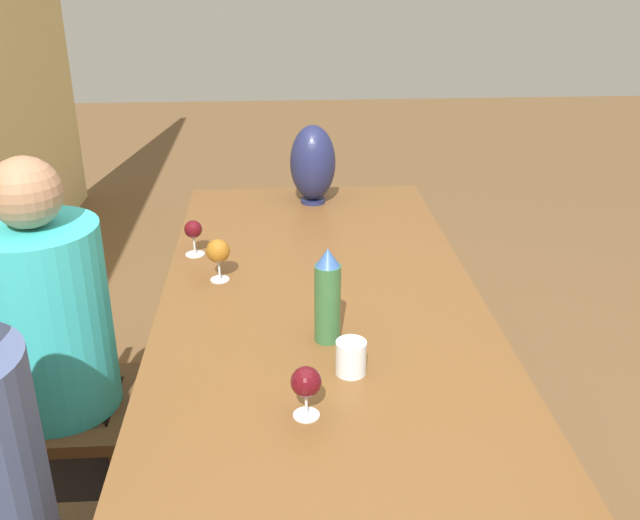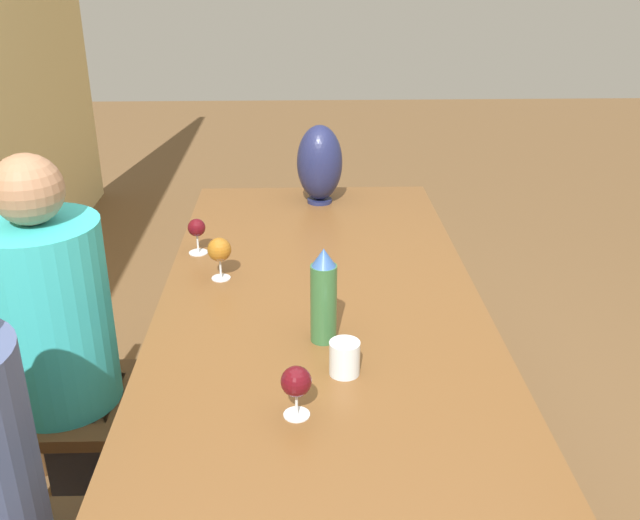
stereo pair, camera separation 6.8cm
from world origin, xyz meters
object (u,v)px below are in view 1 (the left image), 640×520
vase (313,163)px  wine_glass_1 (218,252)px  water_bottle (328,297)px  wine_glass_4 (193,231)px  person_far (58,346)px  chair_far (35,390)px  wine_glass_2 (306,383)px  water_tumbler (351,357)px

vase → wine_glass_1: vase is taller
water_bottle → vase: 1.13m
wine_glass_4 → person_far: person_far is taller
person_far → chair_far: bearing=90.0°
water_bottle → chair_far: (0.20, 0.89, -0.39)m
vase → wine_glass_2: (-1.47, 0.10, -0.08)m
water_tumbler → person_far: bearing=66.4°
wine_glass_2 → wine_glass_4: (0.95, 0.34, 0.00)m
water_bottle → wine_glass_4: bearing=34.5°
chair_far → vase: bearing=-44.4°
wine_glass_2 → water_bottle: bearing=-12.5°
chair_far → wine_glass_4: bearing=-48.8°
vase → chair_far: bearing=135.6°
water_tumbler → vase: size_ratio=0.27×
wine_glass_4 → water_bottle: bearing=-145.5°
water_bottle → person_far: person_far is taller
water_tumbler → wine_glass_1: (0.57, 0.36, 0.05)m
wine_glass_2 → person_far: 0.92m
chair_far → person_far: person_far is taller
vase → person_far: bearing=138.6°
water_bottle → water_tumbler: water_bottle is taller
water_bottle → chair_far: size_ratio=0.28×
vase → person_far: 1.27m
wine_glass_2 → person_far: (0.54, 0.72, -0.20)m
wine_glass_2 → vase: bearing=-3.8°
water_tumbler → person_far: 0.93m
water_tumbler → vase: vase is taller
vase → person_far: size_ratio=0.26×
vase → wine_glass_4: 0.69m
water_tumbler → wine_glass_1: 0.67m
chair_far → wine_glass_1: bearing=-70.7°
wine_glass_1 → vase: bearing=-25.1°
wine_glass_1 → chair_far: 0.70m
wine_glass_1 → chair_far: chair_far is taller
wine_glass_1 → wine_glass_4: 0.23m
wine_glass_4 → chair_far: bearing=131.2°
water_bottle → wine_glass_2: 0.35m
vase → wine_glass_4: bearing=139.7°
wine_glass_4 → water_tumbler: bearing=-149.2°
vase → wine_glass_1: bearing=154.9°
wine_glass_2 → water_tumbler: bearing=-35.1°
person_far → wine_glass_1: bearing=-67.4°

